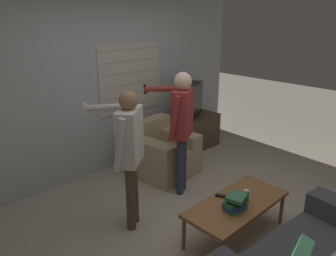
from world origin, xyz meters
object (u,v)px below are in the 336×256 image
Objects in this scene: armchair_beige at (161,153)px; spare_remote at (222,196)px; coffee_table at (237,205)px; person_right_standing at (181,119)px; soda_can at (246,196)px; tv at (191,101)px; person_left_standing at (129,145)px; book_stack at (235,202)px.

spare_remote is at bearing 66.43° from armchair_beige.
person_right_standing is (0.25, 1.06, 0.65)m from coffee_table.
person_right_standing is 12.80× the size of soda_can.
person_left_standing is (-2.10, -1.04, 0.11)m from tv.
armchair_beige reaches higher than spare_remote.
spare_remote is (-0.12, 0.22, -0.05)m from soda_can.
spare_remote is at bearing -86.44° from person_left_standing.
person_left_standing is 0.96× the size of person_right_standing.
book_stack is (-0.13, -0.06, 0.12)m from coffee_table.
person_left_standing reaches higher than armchair_beige.
book_stack is at bearing -137.51° from person_right_standing.
soda_can is at bearing -127.29° from person_right_standing.
person_right_standing reaches higher than book_stack.
tv is 2.44m from soda_can.
person_right_standing is at bearing 9.86° from tv.
person_right_standing is at bearing 71.56° from book_stack.
armchair_beige is at bearing 43.16° from person_right_standing.
book_stack reaches higher than spare_remote.
person_left_standing is (-0.68, 0.92, 0.60)m from coffee_table.
spare_remote is at bearing 119.43° from soda_can.
tv is 6.01× the size of spare_remote.
coffee_table is 8.91× the size of spare_remote.
tv is (0.98, 0.32, 0.55)m from armchair_beige.
book_stack is at bearing -174.75° from soda_can.
tv reaches higher than soda_can.
book_stack is 0.27m from spare_remote.
person_right_standing is 6.59× the size of book_stack.
tv is 2.35m from spare_remote.
person_right_standing is (-0.19, -0.58, 0.71)m from armchair_beige.
armchair_beige is 1.49m from person_left_standing.
person_right_standing is 1.30m from book_stack.
tv is at bearing -167.94° from armchair_beige.
coffee_table is (-0.43, -1.65, 0.06)m from armchair_beige.
person_left_standing is at bearing 159.58° from person_right_standing.
soda_can is at bearing 5.25° from book_stack.
tv is at bearing 54.17° from coffee_table.
book_stack is (0.55, -0.99, -0.48)m from person_left_standing.
spare_remote is at bearing 68.76° from book_stack.
person_right_standing is (-1.17, -0.90, 0.15)m from tv.
armchair_beige is 1.17m from tv.
soda_can reaches higher than coffee_table.
tv is at bearing 56.49° from soda_can.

